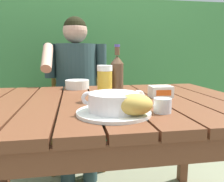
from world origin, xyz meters
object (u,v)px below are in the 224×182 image
Objects in this scene: bread_roll at (135,105)px; beer_bottle at (117,76)px; water_glass_small at (162,105)px; serving_plate at (114,112)px; table_knife at (144,106)px; chair_near_diner at (77,112)px; butter_tub at (161,92)px; soup_bowl at (114,101)px; beer_glass at (105,83)px; diner_bowl at (77,84)px; person_eating at (76,84)px.

beer_bottle reaches higher than bread_roll.
beer_bottle is 3.91× the size of water_glass_small.
serving_plate is 1.71× the size of table_knife.
bread_roll is (0.18, -1.26, 0.35)m from chair_near_diner.
serving_plate is at bearing -135.98° from butter_tub.
beer_bottle reaches higher than chair_near_diner.
butter_tub is 0.68× the size of table_knife.
beer_bottle reaches higher than table_knife.
beer_bottle is at bearing 76.68° from soup_bowl.
bread_roll reaches higher than serving_plate.
soup_bowl is at bearing 176.44° from water_glass_small.
bread_roll is 1.17× the size of butter_tub.
beer_glass is at bearing 132.58° from table_knife.
soup_bowl reaches higher than diner_bowl.
soup_bowl reaches higher than butter_tub.
serving_plate is at bearing -148.49° from table_knife.
person_eating is at bearing 99.86° from bread_roll.
butter_tub is at bearing 44.02° from soup_bowl.
bread_roll is 0.33m from beer_glass.
person_eating is 4.52× the size of serving_plate.
beer_bottle is at bearing -178.95° from butter_tub.
table_knife is at bearing -73.31° from person_eating.
bread_roll is at bearing -154.48° from water_glass_small.
diner_bowl is (-0.18, 0.72, -0.02)m from bread_roll.
chair_near_diner is 1.02m from beer_glass.
serving_plate is (0.12, -1.19, 0.30)m from chair_near_diner.
beer_glass is 1.11× the size of diner_bowl.
soup_bowl is at bearing -82.89° from person_eating.
soup_bowl is at bearing -135.98° from butter_tub.
diner_bowl is (-0.00, -0.54, 0.32)m from chair_near_diner.
person_eating is 1.00m from serving_plate.
beer_glass reaches higher than table_knife.
bread_roll is 1.92× the size of water_glass_small.
bread_roll is 0.36m from beer_bottle.
chair_near_diner is 3.43× the size of beer_bottle.
table_knife is (0.15, 0.09, -0.00)m from serving_plate.
table_knife is (0.15, 0.09, -0.04)m from soup_bowl.
diner_bowl is (-0.42, 0.36, -0.00)m from butter_tub.
beer_bottle is (0.01, 0.35, 0.06)m from bread_roll.
beer_bottle is 0.42m from diner_bowl.
serving_plate is 0.17m from table_knife.
chair_near_diner is 0.72× the size of person_eating.
beer_bottle is at bearing 89.07° from bread_roll.
person_eating is at bearing 105.00° from beer_bottle.
beer_glass reaches higher than soup_bowl.
water_glass_small is (0.19, -0.01, 0.02)m from serving_plate.
beer_glass is 0.23m from table_knife.
beer_bottle is 0.33m from water_glass_small.
person_eating is 0.35m from diner_bowl.
serving_plate is at bearing 176.44° from water_glass_small.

